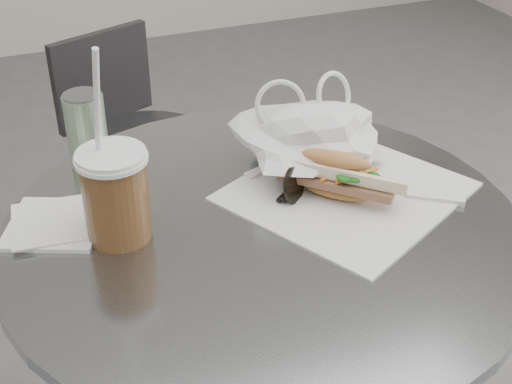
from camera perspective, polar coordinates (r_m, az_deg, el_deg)
name	(u,v)px	position (r m, az deg, el deg)	size (l,w,h in m)	color
cafe_table	(262,358)	(1.21, 0.50, -13.15)	(0.76, 0.76, 0.74)	slate
chair_far	(140,178)	(1.99, -9.28, 1.11)	(0.38, 0.41, 0.69)	#2C2B2E
sandwich_paper	(346,191)	(1.11, 7.24, 0.07)	(0.32, 0.30, 0.00)	white
banh_mi	(337,176)	(1.08, 6.48, 1.27)	(0.21, 0.22, 0.07)	#B28543
iced_coffee	(115,194)	(0.99, -11.19, -0.12)	(0.10, 0.10, 0.29)	brown
sunglasses	(302,177)	(1.10, 3.69, 1.22)	(0.11, 0.10, 0.06)	black
plastic_bag	(311,140)	(1.13, 4.46, 4.17)	(0.23, 0.17, 0.11)	white
napkin_stack	(55,223)	(1.06, -15.80, -2.41)	(0.17, 0.17, 0.01)	white
drink_can	(87,129)	(1.18, -13.41, 4.90)	(0.06, 0.06, 0.12)	#59985C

